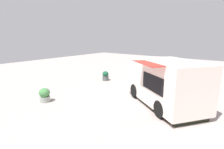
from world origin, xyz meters
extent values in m
plane|color=#A89C97|center=(0.00, 0.00, 0.00)|extent=(40.00, 40.00, 0.00)
cube|color=white|center=(1.15, 2.23, 1.30)|extent=(3.60, 3.86, 2.17)
cube|color=white|center=(-0.20, 0.34, 1.10)|extent=(2.45, 2.31, 1.77)
cube|color=#21252D|center=(-0.60, -0.20, 1.41)|extent=(1.38, 1.00, 0.67)
cube|color=black|center=(2.01, 1.61, 1.43)|extent=(1.06, 1.46, 0.76)
cube|color=red|center=(2.24, 1.44, 2.35)|extent=(1.62, 1.93, 0.03)
cube|color=black|center=(0.74, 1.66, 0.11)|extent=(3.94, 4.56, 0.22)
cylinder|color=black|center=(-0.86, 1.04, 0.40)|extent=(0.64, 0.77, 0.79)
cylinder|color=black|center=(0.67, -0.05, 0.40)|extent=(0.64, 0.77, 0.79)
cylinder|color=black|center=(0.73, 3.25, 0.40)|extent=(0.64, 0.77, 0.79)
cylinder|color=black|center=(2.25, 2.15, 0.40)|extent=(0.64, 0.77, 0.79)
ellipsoid|color=black|center=(-3.54, -0.81, 0.06)|extent=(0.64, 0.59, 0.13)
cube|color=black|center=(-3.31, -0.84, 0.06)|extent=(0.38, 0.23, 0.11)
cube|color=black|center=(-3.38, -0.65, 0.06)|extent=(0.38, 0.23, 0.11)
cube|color=#37253D|center=(-3.54, -0.81, 0.39)|extent=(0.39, 0.32, 0.52)
sphere|color=#A77D54|center=(-3.54, -0.81, 0.75)|extent=(0.21, 0.21, 0.21)
sphere|color=#97602F|center=(-3.54, -0.81, 0.77)|extent=(0.21, 0.21, 0.21)
cube|color=#37253D|center=(-3.37, -0.86, 0.46)|extent=(0.35, 0.20, 0.27)
cube|color=#37253D|center=(-3.44, -0.67, 0.46)|extent=(0.35, 0.20, 0.27)
cylinder|color=gold|center=(-3.25, -0.71, 0.38)|extent=(0.40, 0.12, 0.08)
cube|color=#68A43A|center=(-3.25, -0.71, 0.40)|extent=(0.34, 0.08, 0.02)
cylinder|color=#4C5051|center=(-1.38, -3.97, 0.18)|extent=(0.49, 0.49, 0.37)
torus|color=#4A524C|center=(-1.38, -3.97, 0.35)|extent=(0.52, 0.52, 0.04)
ellipsoid|color=#175134|center=(-1.38, -3.97, 0.55)|extent=(0.49, 0.49, 0.41)
sphere|color=red|center=(-1.17, -3.97, 0.59)|extent=(0.07, 0.07, 0.07)
sphere|color=red|center=(-1.32, -3.77, 0.59)|extent=(0.05, 0.05, 0.05)
sphere|color=red|center=(-1.47, -3.80, 0.61)|extent=(0.07, 0.07, 0.07)
sphere|color=#DE1A42|center=(-1.40, -4.15, 0.63)|extent=(0.06, 0.06, 0.06)
sphere|color=#F31B3E|center=(-1.20, -4.06, 0.59)|extent=(0.08, 0.08, 0.08)
cylinder|color=#929E92|center=(4.27, -3.59, 0.15)|extent=(0.54, 0.54, 0.30)
torus|color=gray|center=(4.27, -3.59, 0.29)|extent=(0.56, 0.56, 0.04)
ellipsoid|color=#458446|center=(4.27, -3.59, 0.52)|extent=(0.58, 0.58, 0.49)
sphere|color=purple|center=(4.13, -3.46, 0.67)|extent=(0.09, 0.09, 0.09)
sphere|color=#AD36AA|center=(4.13, -3.77, 0.60)|extent=(0.08, 0.08, 0.08)
sphere|color=purple|center=(4.44, -3.58, 0.67)|extent=(0.07, 0.07, 0.07)
sphere|color=purple|center=(4.49, -3.64, 0.61)|extent=(0.09, 0.09, 0.09)
camera|label=1|loc=(9.17, 4.82, 3.52)|focal=28.02mm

